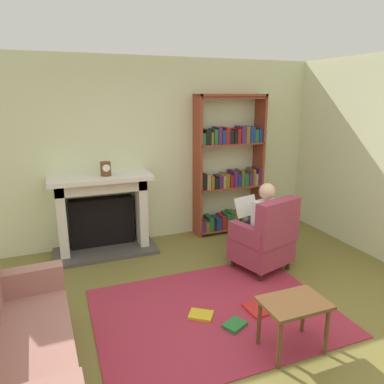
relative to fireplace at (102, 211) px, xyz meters
name	(u,v)px	position (x,y,z in m)	size (l,w,h in m)	color
ground	(228,329)	(0.83, -2.30, -0.59)	(14.00, 14.00, 0.00)	olive
back_wall	(153,151)	(0.83, 0.25, 0.76)	(5.60, 0.10, 2.70)	beige
side_wall_right	(357,154)	(3.48, -1.05, 0.76)	(0.10, 5.20, 2.70)	beige
area_rug	(214,312)	(0.83, -2.00, -0.58)	(2.40, 1.80, 0.01)	#A12A3E
fireplace	(102,211)	(0.00, 0.00, 0.00)	(1.41, 0.64, 1.11)	#4C4742
mantel_clock	(106,169)	(0.07, -0.10, 0.62)	(0.14, 0.14, 0.19)	brown
bookshelf	(229,170)	(2.01, 0.04, 0.44)	(1.11, 0.32, 2.18)	brown
armchair_reading	(265,239)	(1.81, -1.38, -0.16)	(0.79, 0.78, 0.97)	#331E14
seated_reader	(259,222)	(1.78, -1.27, 0.03)	(0.47, 0.59, 1.14)	silver
sofa_floral	(15,356)	(-0.96, -2.41, -0.27)	(0.79, 1.73, 0.85)	#A26C61
side_table	(294,309)	(1.23, -2.74, -0.19)	(0.56, 0.39, 0.47)	brown
scattered_books	(233,316)	(0.97, -2.16, -0.56)	(0.83, 0.53, 0.03)	red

